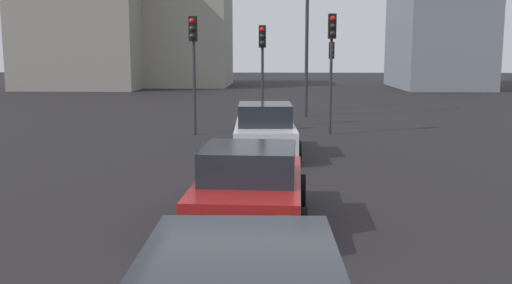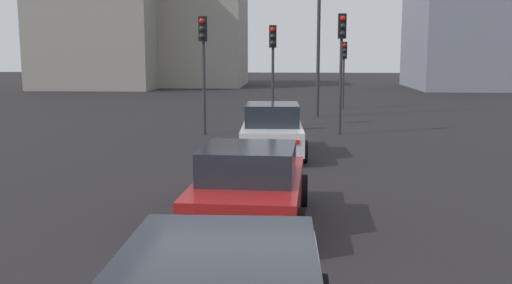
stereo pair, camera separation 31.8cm
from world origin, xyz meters
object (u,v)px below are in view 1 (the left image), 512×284
object	(u,v)px
traffic_light_near_right	(262,54)
street_lamp_kerbside	(307,14)
car_white_lead	(265,130)
car_red_second	(250,186)
traffic_light_near_left	(331,61)
traffic_light_far_right	(193,51)
traffic_light_far_left	(332,49)

from	to	relation	value
traffic_light_near_right	street_lamp_kerbside	size ratio (longest dim) A/B	0.50
car_white_lead	car_red_second	size ratio (longest dim) A/B	1.04
car_white_lead	traffic_light_near_left	size ratio (longest dim) A/B	1.18
car_white_lead	traffic_light_near_right	distance (m)	6.91
car_white_lead	traffic_light_far_right	xyz separation A→B (m)	(4.09, 2.72, 2.38)
traffic_light_near_left	car_red_second	bearing A→B (deg)	-13.53
car_red_second	traffic_light_near_right	size ratio (longest dim) A/B	0.99
traffic_light_near_left	traffic_light_near_right	bearing A→B (deg)	-28.70
traffic_light_far_left	street_lamp_kerbside	distance (m)	6.35
car_white_lead	traffic_light_far_right	size ratio (longest dim) A/B	0.97
car_red_second	traffic_light_near_left	bearing A→B (deg)	-6.89
traffic_light_near_left	traffic_light_far_left	world-z (taller)	traffic_light_far_left
traffic_light_near_right	street_lamp_kerbside	xyz separation A→B (m)	(3.96, -1.99, 1.87)
car_red_second	traffic_light_far_left	bearing A→B (deg)	-10.12
car_red_second	traffic_light_far_right	world-z (taller)	traffic_light_far_right
traffic_light_near_right	traffic_light_far_right	size ratio (longest dim) A/B	0.95
traffic_light_far_left	traffic_light_far_right	bearing A→B (deg)	-91.62
traffic_light_far_right	traffic_light_near_left	bearing A→B (deg)	158.30
traffic_light_near_left	traffic_light_far_left	size ratio (longest dim) A/B	0.81
traffic_light_near_left	traffic_light_near_right	size ratio (longest dim) A/B	0.87
traffic_light_near_left	traffic_light_far_right	world-z (taller)	traffic_light_far_right
traffic_light_far_left	car_red_second	bearing A→B (deg)	-17.39
car_white_lead	car_red_second	world-z (taller)	car_white_lead
traffic_light_near_right	traffic_light_far_left	bearing A→B (deg)	54.18
car_white_lead	car_red_second	distance (m)	7.02
car_red_second	traffic_light_far_left	xyz separation A→B (m)	(11.42, -2.47, 2.49)
car_white_lead	traffic_light_near_left	distance (m)	14.90
car_red_second	traffic_light_near_left	size ratio (longest dim) A/B	1.13
car_red_second	traffic_light_far_left	distance (m)	11.95
traffic_light_near_left	traffic_light_far_left	bearing A→B (deg)	-9.78
traffic_light_near_right	car_white_lead	bearing A→B (deg)	5.62
traffic_light_near_left	traffic_light_near_right	xyz separation A→B (m)	(-7.88, 3.53, 0.37)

